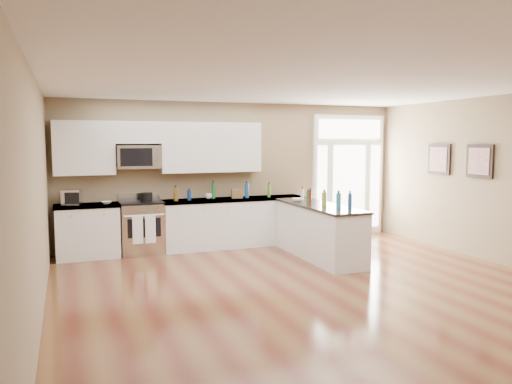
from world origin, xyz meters
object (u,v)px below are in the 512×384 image
kitchen_range (142,227)px  peninsula_cabinet (319,233)px  toaster_oven (72,197)px  stockpot (146,197)px

kitchen_range → peninsula_cabinet: bearing=-26.9°
peninsula_cabinet → toaster_oven: bearing=159.9°
kitchen_range → toaster_oven: bearing=178.7°
stockpot → toaster_oven: (-1.28, -0.01, 0.04)m
toaster_oven → peninsula_cabinet: bearing=-5.0°
kitchen_range → toaster_oven: 1.32m
kitchen_range → stockpot: (0.10, 0.04, 0.56)m
kitchen_range → toaster_oven: (-1.18, 0.03, 0.59)m
peninsula_cabinet → toaster_oven: 4.35m
stockpot → toaster_oven: toaster_oven is taller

